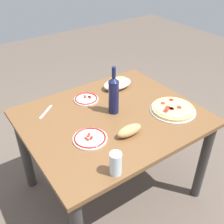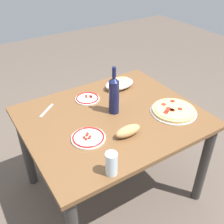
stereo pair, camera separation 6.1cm
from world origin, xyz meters
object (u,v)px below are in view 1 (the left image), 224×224
object	(u,v)px
side_plate_near	(90,138)
bread_loaf	(129,131)
pepperoni_pizza	(173,109)
wine_bottle	(114,95)
dining_table	(112,130)
side_plate_far	(86,99)
water_glass	(116,164)
baked_pasta_dish	(117,83)

from	to	relation	value
side_plate_near	bread_loaf	world-z (taller)	bread_loaf
pepperoni_pizza	bread_loaf	size ratio (longest dim) A/B	1.83
wine_bottle	dining_table	bearing A→B (deg)	-138.57
dining_table	bread_loaf	distance (m)	0.28
dining_table	side_plate_far	bearing A→B (deg)	98.39
dining_table	water_glass	xyz separation A→B (m)	(-0.28, -0.43, 0.19)
pepperoni_pizza	baked_pasta_dish	xyz separation A→B (m)	(-0.12, 0.49, 0.03)
pepperoni_pizza	wine_bottle	distance (m)	0.43
wine_bottle	water_glass	xyz separation A→B (m)	(-0.31, -0.46, -0.07)
side_plate_far	bread_loaf	world-z (taller)	bread_loaf
baked_pasta_dish	side_plate_near	bearing A→B (deg)	-140.08
dining_table	side_plate_near	bearing A→B (deg)	-152.90
baked_pasta_dish	water_glass	xyz separation A→B (m)	(-0.54, -0.73, 0.03)
bread_loaf	baked_pasta_dish	bearing A→B (deg)	61.27
baked_pasta_dish	water_glass	size ratio (longest dim) A/B	1.80
baked_pasta_dish	side_plate_far	world-z (taller)	baked_pasta_dish
dining_table	side_plate_far	xyz separation A→B (m)	(-0.04, 0.28, 0.13)
baked_pasta_dish	side_plate_far	xyz separation A→B (m)	(-0.30, -0.02, -0.03)
dining_table	bread_loaf	xyz separation A→B (m)	(-0.03, -0.23, 0.15)
side_plate_far	bread_loaf	bearing A→B (deg)	-88.87
wine_bottle	side_plate_near	size ratio (longest dim) A/B	1.62
baked_pasta_dish	side_plate_far	distance (m)	0.30
side_plate_near	baked_pasta_dish	bearing A→B (deg)	39.92
dining_table	bread_loaf	bearing A→B (deg)	-97.66
baked_pasta_dish	bread_loaf	world-z (taller)	baked_pasta_dish
dining_table	water_glass	world-z (taller)	water_glass
wine_bottle	side_plate_near	world-z (taller)	wine_bottle
pepperoni_pizza	water_glass	world-z (taller)	water_glass
baked_pasta_dish	bread_loaf	size ratio (longest dim) A/B	1.38
dining_table	pepperoni_pizza	bearing A→B (deg)	-26.62
dining_table	pepperoni_pizza	distance (m)	0.45
water_glass	wine_bottle	bearing A→B (deg)	55.92
dining_table	pepperoni_pizza	xyz separation A→B (m)	(0.38, -0.19, 0.14)
dining_table	side_plate_near	size ratio (longest dim) A/B	5.62
bread_loaf	pepperoni_pizza	bearing A→B (deg)	5.19
side_plate_far	bread_loaf	size ratio (longest dim) A/B	1.03
baked_pasta_dish	side_plate_near	size ratio (longest dim) A/B	1.15
pepperoni_pizza	side_plate_far	size ratio (longest dim) A/B	1.77
side_plate_far	bread_loaf	distance (m)	0.50
water_glass	bread_loaf	distance (m)	0.32
dining_table	water_glass	distance (m)	0.55
wine_bottle	water_glass	size ratio (longest dim) A/B	2.52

